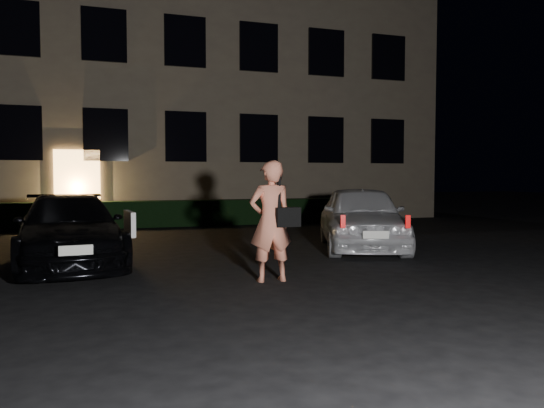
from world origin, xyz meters
name	(u,v)px	position (x,y,z in m)	size (l,w,h in m)	color
ground	(307,288)	(0.00, 0.00, 0.00)	(80.00, 80.00, 0.00)	black
building	(169,70)	(0.00, 14.99, 6.00)	(20.00, 8.11, 12.00)	#6F5F4F
hedge	(189,213)	(0.00, 10.50, 0.42)	(15.00, 0.70, 0.85)	black
sedan	(69,230)	(-3.41, 3.37, 0.65)	(2.24, 4.69, 1.31)	black
hatch	(361,217)	(2.79, 3.59, 0.73)	(3.12, 4.62, 1.46)	silver
man	(271,221)	(-0.33, 0.67, 0.95)	(0.78, 0.46, 1.90)	#E58061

